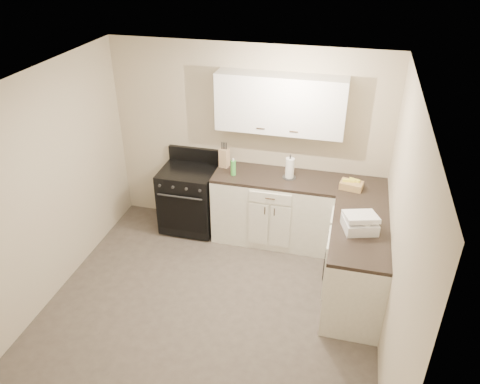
% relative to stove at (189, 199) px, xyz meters
% --- Properties ---
extents(floor, '(3.60, 3.60, 0.00)m').
position_rel_stove_xyz_m(floor, '(0.74, -1.48, -0.46)').
color(floor, '#473F38').
rests_on(floor, ground).
extents(ceiling, '(3.60, 3.60, 0.00)m').
position_rel_stove_xyz_m(ceiling, '(0.74, -1.48, 2.04)').
color(ceiling, white).
rests_on(ceiling, wall_back).
extents(wall_back, '(3.60, 0.00, 3.60)m').
position_rel_stove_xyz_m(wall_back, '(0.74, 0.32, 0.79)').
color(wall_back, beige).
rests_on(wall_back, ground).
extents(wall_right, '(0.00, 3.60, 3.60)m').
position_rel_stove_xyz_m(wall_right, '(2.54, -1.48, 0.79)').
color(wall_right, beige).
rests_on(wall_right, ground).
extents(wall_left, '(0.00, 3.60, 3.60)m').
position_rel_stove_xyz_m(wall_left, '(-1.06, -1.48, 0.79)').
color(wall_left, beige).
rests_on(wall_left, ground).
extents(wall_front, '(3.60, 0.00, 3.60)m').
position_rel_stove_xyz_m(wall_front, '(0.74, -3.28, 0.79)').
color(wall_front, beige).
rests_on(wall_front, ground).
extents(base_cabinets_back, '(1.55, 0.60, 0.90)m').
position_rel_stove_xyz_m(base_cabinets_back, '(1.16, 0.02, -0.01)').
color(base_cabinets_back, white).
rests_on(base_cabinets_back, floor).
extents(base_cabinets_right, '(0.60, 1.90, 0.90)m').
position_rel_stove_xyz_m(base_cabinets_right, '(2.24, -0.63, -0.01)').
color(base_cabinets_right, white).
rests_on(base_cabinets_right, floor).
extents(countertop_back, '(1.55, 0.60, 0.04)m').
position_rel_stove_xyz_m(countertop_back, '(1.16, 0.02, 0.46)').
color(countertop_back, black).
rests_on(countertop_back, base_cabinets_back).
extents(countertop_right, '(0.60, 1.90, 0.04)m').
position_rel_stove_xyz_m(countertop_right, '(2.24, -0.63, 0.46)').
color(countertop_right, black).
rests_on(countertop_right, base_cabinets_right).
extents(upper_cabinets, '(1.55, 0.30, 0.70)m').
position_rel_stove_xyz_m(upper_cabinets, '(1.16, 0.18, 1.38)').
color(upper_cabinets, white).
rests_on(upper_cabinets, wall_back).
extents(stove, '(0.71, 0.61, 0.87)m').
position_rel_stove_xyz_m(stove, '(0.00, 0.00, 0.00)').
color(stove, black).
rests_on(stove, floor).
extents(knife_block, '(0.13, 0.13, 0.25)m').
position_rel_stove_xyz_m(knife_block, '(0.47, 0.14, 0.61)').
color(knife_block, '#D4AD82').
rests_on(knife_block, countertop_back).
extents(paper_towel, '(0.14, 0.14, 0.26)m').
position_rel_stove_xyz_m(paper_towel, '(1.34, 0.04, 0.61)').
color(paper_towel, white).
rests_on(paper_towel, countertop_back).
extents(soap_bottle, '(0.07, 0.07, 0.20)m').
position_rel_stove_xyz_m(soap_bottle, '(0.64, -0.06, 0.58)').
color(soap_bottle, green).
rests_on(soap_bottle, countertop_back).
extents(wicker_basket, '(0.29, 0.22, 0.09)m').
position_rel_stove_xyz_m(wicker_basket, '(2.10, -0.06, 0.52)').
color(wicker_basket, tan).
rests_on(wicker_basket, countertop_right).
extents(countertop_grill, '(0.40, 0.39, 0.12)m').
position_rel_stove_xyz_m(countertop_grill, '(2.22, -0.92, 0.54)').
color(countertop_grill, white).
rests_on(countertop_grill, countertop_right).
extents(glass_jar, '(0.10, 0.10, 0.15)m').
position_rel_stove_xyz_m(glass_jar, '(2.28, -0.99, 0.56)').
color(glass_jar, silver).
rests_on(glass_jar, countertop_right).
extents(oven_mitt_near, '(0.02, 0.15, 0.26)m').
position_rel_stove_xyz_m(oven_mitt_near, '(1.91, -1.07, 0.05)').
color(oven_mitt_near, black).
rests_on(oven_mitt_near, base_cabinets_right).
extents(oven_mitt_far, '(0.02, 0.17, 0.29)m').
position_rel_stove_xyz_m(oven_mitt_far, '(1.91, -0.90, -0.04)').
color(oven_mitt_far, black).
rests_on(oven_mitt_far, base_cabinets_right).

